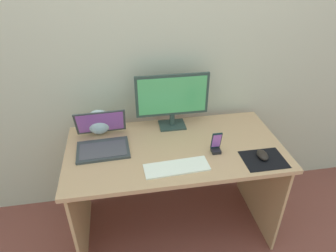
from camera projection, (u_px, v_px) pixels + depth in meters
ground_plane at (174, 225)px, 2.27m from camera, size 8.00×8.00×0.00m
wall_back at (164, 46)px, 1.96m from camera, size 6.00×0.04×2.50m
desk at (175, 166)px, 1.96m from camera, size 1.36×0.69×0.74m
monitor at (172, 99)px, 1.98m from camera, size 0.49×0.14×0.38m
laptop at (102, 140)px, 1.86m from camera, size 0.33×0.33×0.21m
fishbowl at (99, 122)px, 1.98m from camera, size 0.17×0.17×0.17m
keyboard_external at (177, 167)px, 1.70m from camera, size 0.38×0.15×0.01m
mousepad at (264, 159)px, 1.76m from camera, size 0.25×0.20×0.00m
mouse at (262, 155)px, 1.77m from camera, size 0.06×0.10×0.04m
phone_in_dock at (216, 145)px, 1.81m from camera, size 0.06×0.05×0.14m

